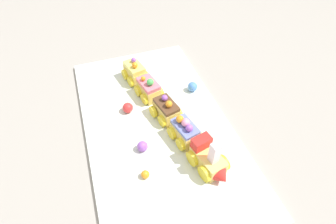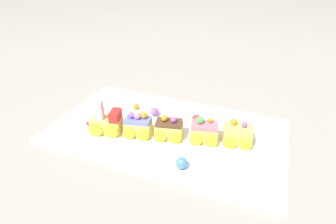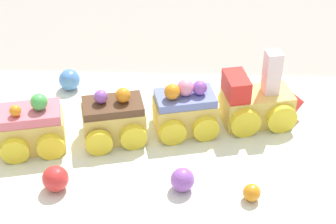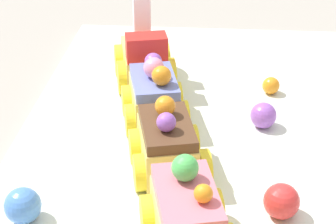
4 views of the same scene
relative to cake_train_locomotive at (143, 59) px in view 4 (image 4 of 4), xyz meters
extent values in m
plane|color=gray|center=(-0.17, -0.08, -0.04)|extent=(10.00, 10.00, 0.00)
cube|color=silver|center=(-0.17, -0.08, -0.03)|extent=(0.70, 0.39, 0.01)
cube|color=#EACC66|center=(-0.01, 0.00, -0.01)|extent=(0.10, 0.07, 0.04)
cube|color=red|center=(-0.04, -0.01, 0.03)|extent=(0.04, 0.05, 0.03)
cone|color=red|center=(0.05, 0.01, -0.01)|extent=(0.03, 0.05, 0.04)
cube|color=white|center=(0.01, 0.00, 0.03)|extent=(0.02, 0.02, 0.02)
cube|color=white|center=(0.01, 0.00, 0.05)|extent=(0.02, 0.02, 0.02)
cube|color=white|center=(0.01, 0.00, 0.06)|extent=(0.02, 0.02, 0.02)
cylinder|color=yellow|center=(0.03, -0.02, -0.01)|extent=(0.04, 0.02, 0.04)
cylinder|color=yellow|center=(0.01, 0.03, -0.01)|extent=(0.04, 0.02, 0.04)
cylinder|color=yellow|center=(-0.02, -0.04, -0.01)|extent=(0.04, 0.02, 0.04)
cylinder|color=yellow|center=(-0.04, 0.02, -0.01)|extent=(0.04, 0.02, 0.04)
cube|color=#EACC66|center=(-0.10, -0.02, -0.01)|extent=(0.09, 0.06, 0.04)
cube|color=#6B7AC6|center=(-0.10, -0.02, 0.02)|extent=(0.08, 0.06, 0.01)
sphere|color=orange|center=(-0.12, -0.03, 0.04)|extent=(0.02, 0.02, 0.02)
sphere|color=pink|center=(-0.10, -0.02, 0.04)|extent=(0.03, 0.03, 0.02)
sphere|color=#9956C6|center=(-0.08, -0.02, 0.03)|extent=(0.02, 0.02, 0.02)
cylinder|color=yellow|center=(-0.07, -0.05, -0.01)|extent=(0.04, 0.02, 0.03)
cylinder|color=yellow|center=(-0.09, 0.01, -0.01)|extent=(0.04, 0.02, 0.03)
cylinder|color=yellow|center=(-0.12, -0.06, -0.01)|extent=(0.04, 0.02, 0.03)
cylinder|color=yellow|center=(-0.13, 0.00, -0.01)|extent=(0.04, 0.02, 0.03)
cube|color=#EACC66|center=(-0.19, -0.04, -0.01)|extent=(0.09, 0.06, 0.04)
cube|color=brown|center=(-0.19, -0.04, 0.02)|extent=(0.08, 0.06, 0.01)
sphere|color=#9956C6|center=(-0.20, -0.04, 0.03)|extent=(0.02, 0.02, 0.02)
sphere|color=orange|center=(-0.18, -0.04, 0.03)|extent=(0.02, 0.02, 0.02)
cylinder|color=yellow|center=(-0.16, -0.07, -0.01)|extent=(0.04, 0.02, 0.03)
cylinder|color=yellow|center=(-0.18, -0.01, -0.01)|extent=(0.04, 0.02, 0.03)
cylinder|color=yellow|center=(-0.21, -0.08, -0.01)|extent=(0.04, 0.02, 0.03)
cylinder|color=yellow|center=(-0.22, -0.02, -0.01)|extent=(0.04, 0.02, 0.03)
cube|color=#E57084|center=(-0.29, -0.07, 0.02)|extent=(0.08, 0.06, 0.01)
sphere|color=orange|center=(-0.30, -0.08, 0.03)|extent=(0.02, 0.02, 0.01)
sphere|color=#4CBC56|center=(-0.28, -0.06, 0.04)|extent=(0.03, 0.03, 0.02)
cylinder|color=yellow|center=(-0.26, -0.09, -0.01)|extent=(0.04, 0.02, 0.03)
cylinder|color=yellow|center=(-0.28, -0.04, -0.01)|extent=(0.04, 0.02, 0.03)
sphere|color=orange|center=(-0.02, -0.15, -0.02)|extent=(0.02, 0.02, 0.02)
sphere|color=red|center=(-0.25, -0.14, -0.01)|extent=(0.03, 0.03, 0.03)
sphere|color=#9956C6|center=(-0.10, -0.14, -0.01)|extent=(0.03, 0.03, 0.03)
sphere|color=#4C84E0|center=(-0.27, 0.07, -0.01)|extent=(0.03, 0.03, 0.03)
camera|label=1|loc=(0.29, -0.20, 0.54)|focal=28.00mm
camera|label=2|loc=(-0.42, 0.55, 0.43)|focal=28.00mm
camera|label=3|loc=(-0.10, -0.62, 0.42)|focal=60.00mm
camera|label=4|loc=(-0.62, -0.08, 0.28)|focal=60.00mm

